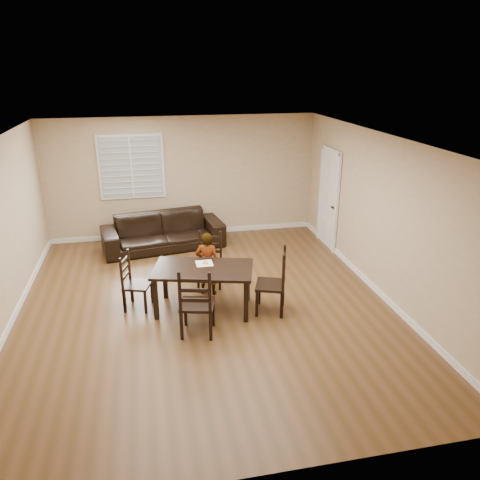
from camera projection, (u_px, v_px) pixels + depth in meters
name	position (u px, v px, depth m)	size (l,w,h in m)	color
ground	(205.00, 305.00, 7.73)	(7.00, 7.00, 0.00)	brown
room	(203.00, 197.00, 7.26)	(6.04, 7.04, 2.72)	#CAAC88
dining_table	(203.00, 273.00, 7.39)	(1.73, 1.24, 0.73)	black
chair_near	(210.00, 260.00, 8.39)	(0.52, 0.50, 0.97)	black
chair_far	(196.00, 307.00, 6.66)	(0.58, 0.56, 1.08)	black
chair_left	(131.00, 283.00, 7.53)	(0.51, 0.52, 0.94)	black
chair_right	(279.00, 284.00, 7.38)	(0.58, 0.60, 1.07)	black
child	(207.00, 264.00, 7.95)	(0.41, 0.27, 1.12)	gray
napkin	(204.00, 263.00, 7.52)	(0.26, 0.26, 0.00)	beige
donut	(205.00, 262.00, 7.52)	(0.10, 0.10, 0.04)	gold
sofa	(163.00, 231.00, 10.02)	(2.54, 0.99, 0.74)	black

